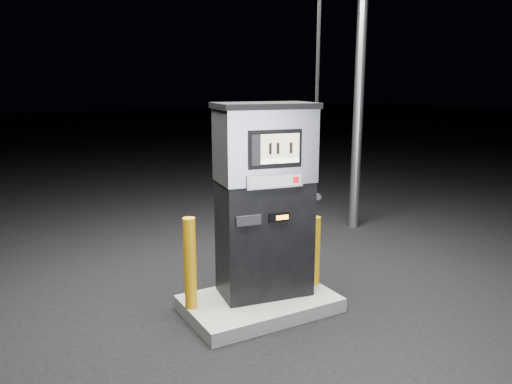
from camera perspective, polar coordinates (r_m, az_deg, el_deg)
ground at (r=5.60m, az=0.41°, el=-13.32°), size 80.00×80.00×0.00m
pump_island at (r=5.57m, az=0.41°, el=-12.63°), size 1.60×1.00×0.15m
fuel_dispenser at (r=5.33m, az=1.02°, el=-0.76°), size 1.19×0.77×4.31m
bollard_left at (r=5.17m, az=-7.54°, el=-8.09°), size 0.15×0.15×0.96m
bollard_right at (r=5.78m, az=6.80°, el=-6.69°), size 0.13×0.13×0.80m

